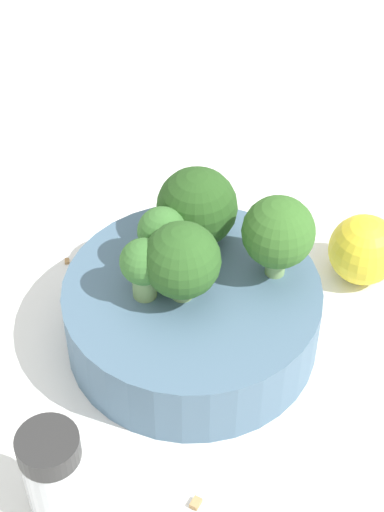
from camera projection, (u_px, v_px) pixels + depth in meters
ground_plane at (192, 338)px, 0.64m from camera, size 3.00×3.00×0.00m
bowl at (192, 314)px, 0.62m from camera, size 0.18×0.18×0.05m
broccoli_floret_0 at (181, 260)px, 0.57m from camera, size 0.05×0.05×0.06m
broccoli_floret_1 at (197, 207)px, 0.62m from camera, size 0.06×0.06×0.06m
broccoli_floret_2 at (143, 265)px, 0.58m from camera, size 0.03×0.03×0.05m
broccoli_floret_3 at (278, 233)px, 0.59m from camera, size 0.05×0.05×0.06m
broccoli_floret_4 at (161, 235)px, 0.60m from camera, size 0.03×0.03×0.05m
pepper_shaker at (54, 473)px, 0.52m from camera, size 0.04×0.04×0.07m
lemon_wedge at (364, 250)px, 0.67m from camera, size 0.06×0.06×0.06m
almond_crumb_2 at (67, 260)px, 0.69m from camera, size 0.01×0.01×0.01m
almond_crumb_3 at (112, 259)px, 0.69m from camera, size 0.01×0.01×0.01m
almond_crumb_4 at (196, 502)px, 0.54m from camera, size 0.01×0.01×0.01m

